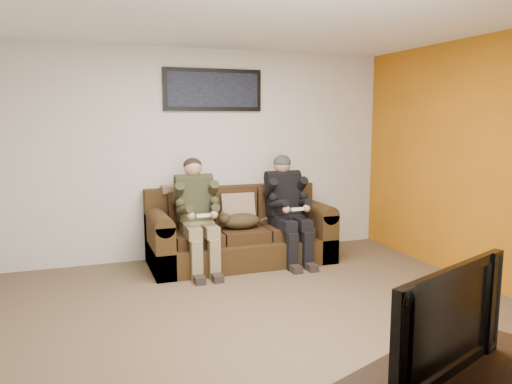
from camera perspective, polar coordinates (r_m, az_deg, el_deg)
name	(u,v)px	position (r m, az deg, el deg)	size (l,w,h in m)	color
floor	(263,320)	(4.52, 0.84, -14.40)	(5.00, 5.00, 0.00)	brown
ceiling	(264,12)	(4.25, 0.92, 19.91)	(5.00, 5.00, 0.00)	silver
wall_back	(201,154)	(6.34, -6.34, 4.29)	(5.00, 5.00, 0.00)	beige
wall_front	(453,228)	(2.26, 21.55, -3.86)	(5.00, 5.00, 0.00)	beige
wall_right	(495,164)	(5.58, 25.69, 2.94)	(4.50, 4.50, 0.00)	beige
accent_wall_right	(495,164)	(5.58, 25.62, 2.94)	(4.50, 4.50, 0.00)	#B26611
sofa	(239,234)	(6.18, -1.98, -4.80)	(2.19, 0.95, 0.90)	#362410
throw_pillow	(238,209)	(6.15, -2.11, -2.00)	(0.42, 0.12, 0.40)	#8E725D
throw_blanket	(180,189)	(6.17, -8.68, 0.38)	(0.45, 0.22, 0.08)	gray
person_left	(197,208)	(5.78, -6.79, -1.85)	(0.51, 0.87, 1.29)	#806F50
person_right	(287,202)	(6.13, 3.57, -1.18)	(0.51, 0.86, 1.30)	black
cat	(240,221)	(5.97, -1.86, -3.30)	(0.66, 0.26, 0.24)	#46371B
framed_poster	(213,90)	(6.34, -4.92, 11.55)	(1.25, 0.05, 0.52)	black
television	(432,317)	(2.74, 19.51, -13.34)	(0.99, 0.13, 0.57)	black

